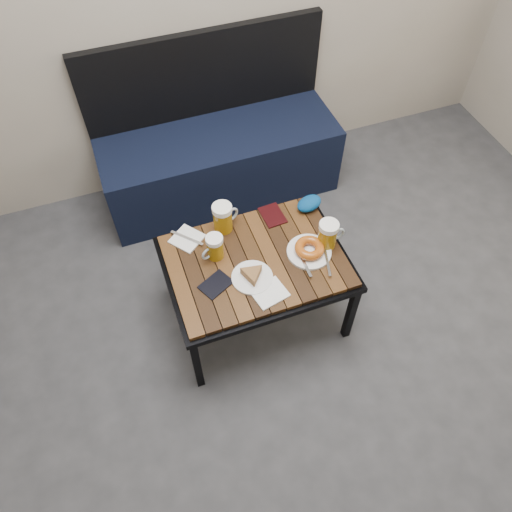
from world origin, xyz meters
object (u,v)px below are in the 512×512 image
object	(u,v)px
beer_mug_left	(215,247)
beer_mug_centre	(223,217)
plate_pie	(252,276)
plate_bagel	(309,250)
passport_navy	(216,284)
bench	(219,155)
passport_burgundy	(273,215)
knit_pouch	(309,203)
cafe_table	(256,265)
beer_mug_right	(328,234)

from	to	relation	value
beer_mug_left	beer_mug_centre	world-z (taller)	beer_mug_centre
plate_pie	plate_bagel	distance (m)	0.30
plate_bagel	passport_navy	distance (m)	0.46
bench	passport_burgundy	size ratio (longest dim) A/B	9.86
knit_pouch	passport_burgundy	bearing A→B (deg)	176.57
cafe_table	plate_pie	xyz separation A→B (m)	(-0.05, -0.09, 0.06)
beer_mug_right	plate_pie	xyz separation A→B (m)	(-0.40, -0.06, -0.05)
beer_mug_centre	passport_burgundy	world-z (taller)	beer_mug_centre
beer_mug_centre	plate_pie	xyz separation A→B (m)	(0.03, -0.33, -0.06)
beer_mug_right	passport_burgundy	world-z (taller)	beer_mug_right
plate_pie	passport_navy	bearing A→B (deg)	172.37
beer_mug_centre	passport_burgundy	xyz separation A→B (m)	(0.25, -0.01, -0.07)
beer_mug_centre	beer_mug_right	bearing A→B (deg)	-51.93
cafe_table	beer_mug_left	size ratio (longest dim) A/B	6.55
beer_mug_left	passport_navy	size ratio (longest dim) A/B	0.93
plate_pie	passport_navy	size ratio (longest dim) A/B	1.36
bench	passport_burgundy	distance (m)	0.76
beer_mug_right	plate_pie	size ratio (longest dim) A/B	0.79
bench	cafe_table	distance (m)	0.98
beer_mug_left	beer_mug_right	distance (m)	0.53
passport_burgundy	beer_mug_centre	bearing A→B (deg)	175.28
cafe_table	beer_mug_right	distance (m)	0.36
plate_pie	plate_bagel	xyz separation A→B (m)	(0.30, 0.04, 0.00)
beer_mug_left	beer_mug_centre	distance (m)	0.17
passport_navy	knit_pouch	bearing A→B (deg)	90.16
bench	beer_mug_right	bearing A→B (deg)	-76.77
plate_bagel	passport_navy	world-z (taller)	plate_bagel
beer_mug_left	passport_burgundy	bearing A→B (deg)	-179.56
beer_mug_right	plate_bagel	xyz separation A→B (m)	(-0.10, -0.02, -0.05)
beer_mug_centre	beer_mug_left	bearing A→B (deg)	-141.16
beer_mug_left	plate_bagel	xyz separation A→B (m)	(0.41, -0.13, -0.04)
beer_mug_right	passport_navy	world-z (taller)	beer_mug_right
cafe_table	knit_pouch	distance (m)	0.43
beer_mug_centre	knit_pouch	size ratio (longest dim) A/B	1.11
plate_bagel	passport_navy	size ratio (longest dim) A/B	1.97
passport_navy	knit_pouch	distance (m)	0.64
beer_mug_right	knit_pouch	size ratio (longest dim) A/B	1.07
bench	passport_navy	size ratio (longest dim) A/B	10.19
cafe_table	beer_mug_left	distance (m)	0.22
beer_mug_centre	beer_mug_right	distance (m)	0.50
bench	plate_bagel	distance (m)	1.04
passport_navy	passport_burgundy	world-z (taller)	same
cafe_table	beer_mug_right	world-z (taller)	beer_mug_right
plate_bagel	beer_mug_left	bearing A→B (deg)	162.15
beer_mug_centre	passport_burgundy	bearing A→B (deg)	-21.47
bench	beer_mug_centre	distance (m)	0.80
beer_mug_right	beer_mug_centre	bearing A→B (deg)	149.72
cafe_table	plate_bagel	bearing A→B (deg)	-10.94
plate_bagel	passport_navy	xyz separation A→B (m)	(-0.46, -0.02, -0.02)
passport_burgundy	passport_navy	bearing A→B (deg)	-145.60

